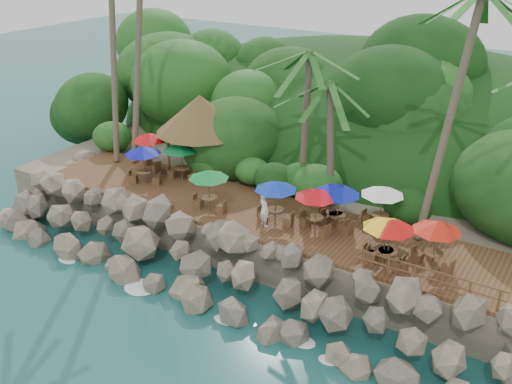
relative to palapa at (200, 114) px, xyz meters
The scene contains 12 objects.
ground 12.25m from the palapa, 57.57° to the right, with size 140.00×140.00×0.00m, color #19514F.
land_base 10.17m from the palapa, 49.99° to the left, with size 32.00×25.20×2.10m, color gray.
jungle_hill 16.56m from the palapa, 68.10° to the left, with size 44.80×28.00×15.40m, color #143811.
seawall 10.27m from the palapa, 50.85° to the right, with size 29.00×4.00×2.30m, color gray, non-canonical shape.
terrace 7.48m from the palapa, 28.24° to the right, with size 26.00×5.00×0.20m, color brown.
jungle_foliage 10.09m from the palapa, 45.53° to the left, with size 44.00×16.00×12.00m, color #143811, non-canonical shape.
foam_line 12.01m from the palapa, 56.70° to the right, with size 25.20×0.80×0.06m.
palms 9.06m from the palapa, ahead, with size 29.89×7.21×15.45m.
palapa is the anchor object (origin of this frame).
dining_clusters 8.27m from the palapa, 22.75° to the right, with size 19.86×5.16×2.26m.
railing 16.61m from the palapa, 19.48° to the right, with size 6.10×0.10×1.00m.
waiter 8.53m from the palapa, 31.19° to the right, with size 0.64×0.42×1.76m, color white.
Camera 1 is at (14.44, -16.98, 15.84)m, focal length 41.23 mm.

